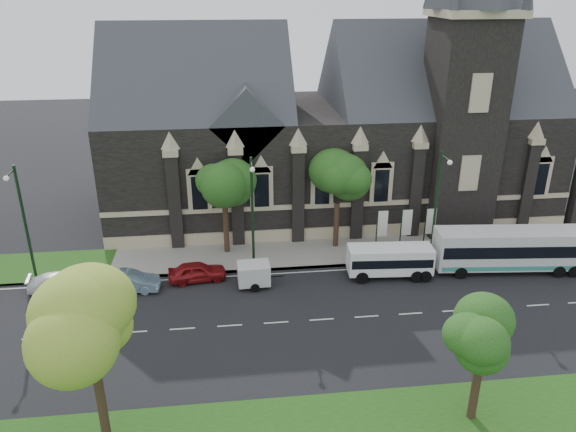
{
  "coord_description": "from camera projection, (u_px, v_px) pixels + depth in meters",
  "views": [
    {
      "loc": [
        -5.73,
        -29.9,
        20.16
      ],
      "look_at": [
        -1.52,
        6.0,
        4.92
      ],
      "focal_mm": 34.17,
      "sensor_mm": 36.0,
      "label": 1
    }
  ],
  "objects": [
    {
      "name": "banner_flag_right",
      "position": [
        429.0,
        224.0,
        44.22
      ],
      "size": [
        0.9,
        0.1,
        4.0
      ],
      "color": "black",
      "rests_on": "ground"
    },
    {
      "name": "tree_park_near",
      "position": [
        95.0,
        325.0,
        24.03
      ],
      "size": [
        4.42,
        4.42,
        8.56
      ],
      "color": "black",
      "rests_on": "ground"
    },
    {
      "name": "banner_flag_left",
      "position": [
        380.0,
        226.0,
        43.8
      ],
      "size": [
        0.9,
        0.1,
        4.0
      ],
      "color": "black",
      "rests_on": "ground"
    },
    {
      "name": "car_far_white",
      "position": [
        60.0,
        282.0,
        39.13
      ],
      "size": [
        4.53,
        2.29,
        1.26
      ],
      "primitive_type": "imported",
      "rotation": [
        0.0,
        0.0,
        1.69
      ],
      "color": "white",
      "rests_on": "ground"
    },
    {
      "name": "sidewalk",
      "position": [
        302.0,
        253.0,
        44.48
      ],
      "size": [
        80.0,
        5.0,
        0.15
      ],
      "primitive_type": "cube",
      "color": "gray",
      "rests_on": "ground"
    },
    {
      "name": "tree_park_east",
      "position": [
        485.0,
        338.0,
        26.15
      ],
      "size": [
        3.4,
        3.4,
        6.28
      ],
      "color": "black",
      "rests_on": "ground"
    },
    {
      "name": "street_lamp_near",
      "position": [
        437.0,
        201.0,
        41.39
      ],
      "size": [
        0.36,
        1.88,
        9.0
      ],
      "color": "black",
      "rests_on": "ground"
    },
    {
      "name": "tree_walk_left",
      "position": [
        227.0,
        186.0,
        42.76
      ],
      "size": [
        3.91,
        3.91,
        7.64
      ],
      "color": "black",
      "rests_on": "ground"
    },
    {
      "name": "banner_flag_center",
      "position": [
        405.0,
        225.0,
        44.01
      ],
      "size": [
        0.9,
        0.1,
        4.0
      ],
      "color": "black",
      "rests_on": "ground"
    },
    {
      "name": "sedan",
      "position": [
        128.0,
        282.0,
        38.94
      ],
      "size": [
        4.52,
        1.84,
        1.46
      ],
      "primitive_type": "imported",
      "rotation": [
        0.0,
        0.0,
        1.5
      ],
      "color": "#7E9FB7",
      "rests_on": "ground"
    },
    {
      "name": "shuttle_bus",
      "position": [
        390.0,
        259.0,
        40.62
      ],
      "size": [
        6.35,
        2.64,
        2.4
      ],
      "rotation": [
        0.0,
        0.0,
        -0.07
      ],
      "color": "white",
      "rests_on": "ground"
    },
    {
      "name": "street_lamp_far",
      "position": [
        23.0,
        219.0,
        38.17
      ],
      "size": [
        0.36,
        1.88,
        9.0
      ],
      "color": "black",
      "rests_on": "ground"
    },
    {
      "name": "street_lamp_mid",
      "position": [
        252.0,
        209.0,
        39.89
      ],
      "size": [
        0.36,
        1.88,
        9.0
      ],
      "color": "black",
      "rests_on": "ground"
    },
    {
      "name": "tree_walk_right",
      "position": [
        340.0,
        180.0,
        43.7
      ],
      "size": [
        4.08,
        4.08,
        7.8
      ],
      "color": "black",
      "rests_on": "ground"
    },
    {
      "name": "ground",
      "position": [
        322.0,
        320.0,
        35.81
      ],
      "size": [
        160.0,
        160.0,
        0.0
      ],
      "primitive_type": "plane",
      "color": "black",
      "rests_on": "ground"
    },
    {
      "name": "museum",
      "position": [
        343.0,
        127.0,
        50.37
      ],
      "size": [
        40.0,
        17.7,
        29.9
      ],
      "color": "black",
      "rests_on": "ground"
    },
    {
      "name": "box_trailer",
      "position": [
        254.0,
        274.0,
        39.45
      ],
      "size": [
        3.34,
        1.96,
        1.77
      ],
      "rotation": [
        0.0,
        0.0,
        0.03
      ],
      "color": "silver",
      "rests_on": "ground"
    },
    {
      "name": "tour_coach",
      "position": [
        511.0,
        249.0,
        41.34
      ],
      "size": [
        11.54,
        3.48,
        3.32
      ],
      "rotation": [
        0.0,
        0.0,
        -0.09
      ],
      "color": "silver",
      "rests_on": "ground"
    },
    {
      "name": "car_far_red",
      "position": [
        197.0,
        272.0,
        40.32
      ],
      "size": [
        4.39,
        2.17,
        1.44
      ],
      "primitive_type": "imported",
      "rotation": [
        0.0,
        0.0,
        1.69
      ],
      "color": "maroon",
      "rests_on": "ground"
    }
  ]
}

